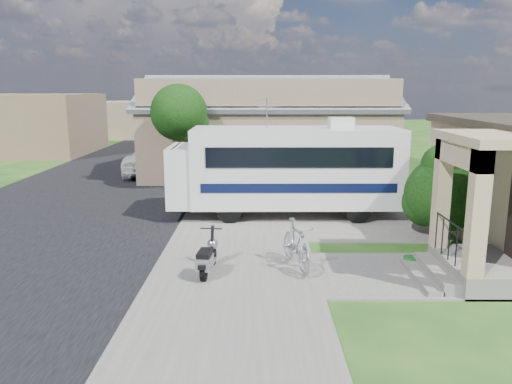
{
  "coord_description": "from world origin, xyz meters",
  "views": [
    {
      "loc": [
        -0.41,
        -12.26,
        4.37
      ],
      "look_at": [
        -0.5,
        2.5,
        1.3
      ],
      "focal_mm": 35.0,
      "sensor_mm": 36.0,
      "label": 1
    }
  ],
  "objects_px": {
    "pickup_truck": "(156,159)",
    "scooter": "(207,258)",
    "van": "(169,143)",
    "garden_hose": "(411,261)",
    "motorhome": "(287,167)",
    "shrub": "(442,190)",
    "bicycle": "(296,247)"
  },
  "relations": [
    {
      "from": "motorhome",
      "to": "bicycle",
      "type": "relative_size",
      "value": 4.05
    },
    {
      "from": "garden_hose",
      "to": "motorhome",
      "type": "bearing_deg",
      "value": 120.26
    },
    {
      "from": "bicycle",
      "to": "van",
      "type": "xyz_separation_m",
      "value": [
        -6.83,
        20.84,
        0.27
      ]
    },
    {
      "from": "motorhome",
      "to": "van",
      "type": "xyz_separation_m",
      "value": [
        -6.89,
        15.51,
        -0.87
      ]
    },
    {
      "from": "scooter",
      "to": "shrub",
      "type": "bearing_deg",
      "value": 31.81
    },
    {
      "from": "pickup_truck",
      "to": "bicycle",
      "type": "bearing_deg",
      "value": 112.28
    },
    {
      "from": "van",
      "to": "scooter",
      "type": "bearing_deg",
      "value": -74.39
    },
    {
      "from": "motorhome",
      "to": "garden_hose",
      "type": "height_order",
      "value": "motorhome"
    },
    {
      "from": "pickup_truck",
      "to": "van",
      "type": "xyz_separation_m",
      "value": [
        -0.56,
        6.76,
        0.09
      ]
    },
    {
      "from": "motorhome",
      "to": "shrub",
      "type": "xyz_separation_m",
      "value": [
        4.42,
        -2.56,
        -0.29
      ]
    },
    {
      "from": "motorhome",
      "to": "pickup_truck",
      "type": "xyz_separation_m",
      "value": [
        -6.32,
        8.76,
        -0.95
      ]
    },
    {
      "from": "scooter",
      "to": "garden_hose",
      "type": "height_order",
      "value": "scooter"
    },
    {
      "from": "scooter",
      "to": "bicycle",
      "type": "xyz_separation_m",
      "value": [
        2.12,
        0.46,
        0.13
      ]
    },
    {
      "from": "motorhome",
      "to": "garden_hose",
      "type": "bearing_deg",
      "value": -60.49
    },
    {
      "from": "pickup_truck",
      "to": "scooter",
      "type": "bearing_deg",
      "value": 104.2
    },
    {
      "from": "bicycle",
      "to": "van",
      "type": "bearing_deg",
      "value": 93.74
    },
    {
      "from": "shrub",
      "to": "motorhome",
      "type": "bearing_deg",
      "value": 149.98
    },
    {
      "from": "motorhome",
      "to": "scooter",
      "type": "xyz_separation_m",
      "value": [
        -2.18,
        -5.78,
        -1.27
      ]
    },
    {
      "from": "motorhome",
      "to": "bicycle",
      "type": "bearing_deg",
      "value": -91.36
    },
    {
      "from": "garden_hose",
      "to": "van",
      "type": "bearing_deg",
      "value": 115.53
    },
    {
      "from": "bicycle",
      "to": "pickup_truck",
      "type": "relative_size",
      "value": 0.35
    },
    {
      "from": "motorhome",
      "to": "van",
      "type": "bearing_deg",
      "value": 113.17
    },
    {
      "from": "pickup_truck",
      "to": "garden_hose",
      "type": "relative_size",
      "value": 14.38
    },
    {
      "from": "scooter",
      "to": "van",
      "type": "distance_m",
      "value": 21.81
    },
    {
      "from": "bicycle",
      "to": "pickup_truck",
      "type": "distance_m",
      "value": 15.41
    },
    {
      "from": "pickup_truck",
      "to": "garden_hose",
      "type": "distance_m",
      "value": 16.52
    },
    {
      "from": "van",
      "to": "garden_hose",
      "type": "bearing_deg",
      "value": -61.32
    },
    {
      "from": "scooter",
      "to": "pickup_truck",
      "type": "bearing_deg",
      "value": 111.68
    },
    {
      "from": "motorhome",
      "to": "garden_hose",
      "type": "xyz_separation_m",
      "value": [
        2.88,
        -4.94,
        -1.64
      ]
    },
    {
      "from": "van",
      "to": "garden_hose",
      "type": "xyz_separation_m",
      "value": [
        9.77,
        -20.45,
        -0.77
      ]
    },
    {
      "from": "van",
      "to": "bicycle",
      "type": "bearing_deg",
      "value": -68.7
    },
    {
      "from": "scooter",
      "to": "van",
      "type": "relative_size",
      "value": 0.26
    }
  ]
}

